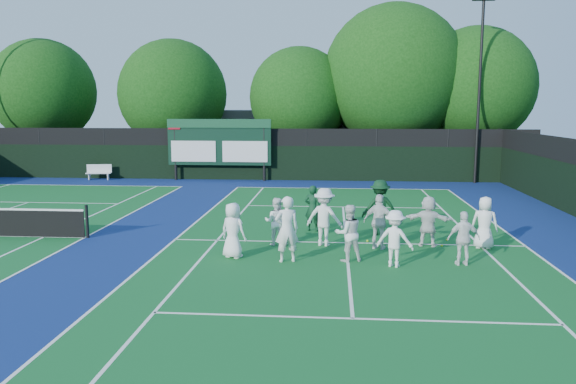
{
  "coord_description": "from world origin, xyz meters",
  "views": [
    {
      "loc": [
        -0.43,
        -16.29,
        4.25
      ],
      "look_at": [
        -2.0,
        3.0,
        1.3
      ],
      "focal_mm": 35.0,
      "sensor_mm": 36.0,
      "label": 1
    }
  ],
  "objects": [
    {
      "name": "ground",
      "position": [
        0.0,
        0.0,
        0.0
      ],
      "size": [
        120.0,
        120.0,
        0.0
      ],
      "primitive_type": "plane",
      "color": "#183A10",
      "rests_on": "ground"
    },
    {
      "name": "court_apron",
      "position": [
        -6.0,
        1.0,
        0.0
      ],
      "size": [
        34.0,
        32.0,
        0.01
      ],
      "primitive_type": "cube",
      "color": "navy",
      "rests_on": "ground"
    },
    {
      "name": "near_court",
      "position": [
        0.0,
        1.0,
        0.01
      ],
      "size": [
        11.05,
        23.85,
        0.01
      ],
      "color": "#135E26",
      "rests_on": "ground"
    },
    {
      "name": "back_fence",
      "position": [
        -6.0,
        16.0,
        1.36
      ],
      "size": [
        34.0,
        0.08,
        3.0
      ],
      "color": "black",
      "rests_on": "ground"
    },
    {
      "name": "scoreboard",
      "position": [
        -7.01,
        15.59,
        2.19
      ],
      "size": [
        6.0,
        0.21,
        3.55
      ],
      "color": "black",
      "rests_on": "ground"
    },
    {
      "name": "clubhouse",
      "position": [
        -2.0,
        24.0,
        2.0
      ],
      "size": [
        18.0,
        6.0,
        4.0
      ],
      "primitive_type": "cube",
      "color": "#55555A",
      "rests_on": "ground"
    },
    {
      "name": "light_pole_right",
      "position": [
        7.5,
        15.7,
        6.3
      ],
      "size": [
        1.2,
        0.3,
        10.12
      ],
      "color": "black",
      "rests_on": "ground"
    },
    {
      "name": "bench",
      "position": [
        -14.14,
        15.37,
        0.49
      ],
      "size": [
        1.47,
        0.61,
        0.9
      ],
      "color": "white",
      "rests_on": "ground"
    },
    {
      "name": "tree_a",
      "position": [
        -19.26,
        19.58,
        5.07
      ],
      "size": [
        6.73,
        6.73,
        8.61
      ],
      "color": "black",
      "rests_on": "ground"
    },
    {
      "name": "tree_b",
      "position": [
        -10.62,
        19.58,
        4.87
      ],
      "size": [
        6.92,
        6.92,
        8.51
      ],
      "color": "black",
      "rests_on": "ground"
    },
    {
      "name": "tree_c",
      "position": [
        -2.48,
        19.58,
        4.67
      ],
      "size": [
        6.3,
        6.3,
        7.98
      ],
      "color": "black",
      "rests_on": "ground"
    },
    {
      "name": "tree_d",
      "position": [
        3.39,
        19.58,
        5.94
      ],
      "size": [
        8.7,
        8.7,
        10.52
      ],
      "color": "black",
      "rests_on": "ground"
    },
    {
      "name": "tree_e",
      "position": [
        8.34,
        19.58,
        5.3
      ],
      "size": [
        7.24,
        7.24,
        9.11
      ],
      "color": "black",
      "rests_on": "ground"
    },
    {
      "name": "tennis_ball_0",
      "position": [
        -2.0,
        1.21,
        0.03
      ],
      "size": [
        0.07,
        0.07,
        0.07
      ],
      "primitive_type": "sphere",
      "color": "#BEE11A",
      "rests_on": "ground"
    },
    {
      "name": "tennis_ball_1",
      "position": [
        3.22,
        1.55,
        0.03
      ],
      "size": [
        0.07,
        0.07,
        0.07
      ],
      "primitive_type": "sphere",
      "color": "#BEE11A",
      "rests_on": "ground"
    },
    {
      "name": "tennis_ball_2",
      "position": [
        2.92,
        0.78,
        0.03
      ],
      "size": [
        0.07,
        0.07,
        0.07
      ],
      "primitive_type": "sphere",
      "color": "#BEE11A",
      "rests_on": "ground"
    },
    {
      "name": "tennis_ball_3",
      "position": [
        -1.99,
        1.75,
        0.03
      ],
      "size": [
        0.07,
        0.07,
        0.07
      ],
      "primitive_type": "sphere",
      "color": "#BEE11A",
      "rests_on": "ground"
    },
    {
      "name": "tennis_ball_5",
      "position": [
        0.68,
        1.2,
        0.03
      ],
      "size": [
        0.07,
        0.07,
        0.07
      ],
      "primitive_type": "sphere",
      "color": "#BEE11A",
      "rests_on": "ground"
    },
    {
      "name": "player_front_0",
      "position": [
        -3.23,
        -0.99,
        0.79
      ],
      "size": [
        0.91,
        0.78,
        1.58
      ],
      "primitive_type": "imported",
      "rotation": [
        0.0,
        0.0,
        2.72
      ],
      "color": "white",
      "rests_on": "ground"
    },
    {
      "name": "player_front_1",
      "position": [
        -1.68,
        -1.29,
        0.92
      ],
      "size": [
        0.77,
        0.62,
        1.84
      ],
      "primitive_type": "imported",
      "rotation": [
        0.0,
        0.0,
        3.44
      ],
      "color": "white",
      "rests_on": "ground"
    },
    {
      "name": "player_front_2",
      "position": [
        0.01,
        -1.08,
        0.8
      ],
      "size": [
        0.92,
        0.81,
        1.59
      ],
      "primitive_type": "imported",
      "rotation": [
        0.0,
        0.0,
        3.45
      ],
      "color": "white",
      "rests_on": "ground"
    },
    {
      "name": "player_front_3",
      "position": [
        1.23,
        -1.53,
        0.77
      ],
      "size": [
        1.13,
        0.89,
        1.54
      ],
      "primitive_type": "imported",
      "rotation": [
        0.0,
        0.0,
        2.77
      ],
      "color": "white",
      "rests_on": "ground"
    },
    {
      "name": "player_front_4",
      "position": [
        3.09,
        -1.25,
        0.74
      ],
      "size": [
        0.89,
        0.42,
        1.49
      ],
      "primitive_type": "imported",
      "rotation": [
        0.0,
        0.0,
        3.21
      ],
      "color": "white",
      "rests_on": "ground"
    },
    {
      "name": "player_back_0",
      "position": [
        -2.17,
        0.57,
        0.74
      ],
      "size": [
        0.75,
        0.6,
        1.49
      ],
      "primitive_type": "imported",
      "rotation": [
        0.0,
        0.0,
        3.09
      ],
      "color": "white",
      "rests_on": "ground"
    },
    {
      "name": "player_back_1",
      "position": [
        -0.69,
        0.63,
        0.9
      ],
      "size": [
        1.31,
        0.99,
        1.79
      ],
      "primitive_type": "imported",
      "rotation": [
        0.0,
        0.0,
        2.83
      ],
      "color": "white",
      "rests_on": "ground"
    },
    {
      "name": "player_back_2",
      "position": [
        0.97,
        0.32,
        0.84
      ],
      "size": [
        1.07,
        0.75,
        1.68
      ],
      "primitive_type": "imported",
      "rotation": [
        0.0,
        0.0,
        2.76
      ],
      "color": "silver",
      "rests_on": "ground"
    },
    {
      "name": "player_back_3",
      "position": [
        2.48,
        0.81,
        0.79
      ],
      "size": [
        1.53,
        0.82,
        1.57
      ],
      "primitive_type": "imported",
      "rotation": [
        0.0,
        0.0,
        2.88
      ],
      "color": "white",
      "rests_on": "ground"
    },
    {
      "name": "player_back_4",
      "position": [
        4.13,
        0.67,
        0.8
      ],
      "size": [
        0.89,
        0.71,
        1.59
      ],
      "primitive_type": "imported",
      "rotation": [
        0.0,
        0.0,
        2.85
      ],
      "color": "white",
      "rests_on": "ground"
    },
    {
      "name": "coach_left",
      "position": [
        -1.12,
        2.63,
        0.8
      ],
      "size": [
        0.66,
        0.52,
        1.6
      ],
      "primitive_type": "imported",
      "rotation": [
        0.0,
        0.0,
        2.88
      ],
      "color": "#0F381F",
      "rests_on": "ground"
    },
    {
      "name": "coach_right",
      "position": [
        1.13,
        2.32,
        0.92
      ],
      "size": [
        1.29,
        0.88,
        1.85
      ],
      "primitive_type": "imported",
      "rotation": [
        0.0,
        0.0,
        3.31
      ],
      "color": "#0E3419",
      "rests_on": "ground"
    }
  ]
}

